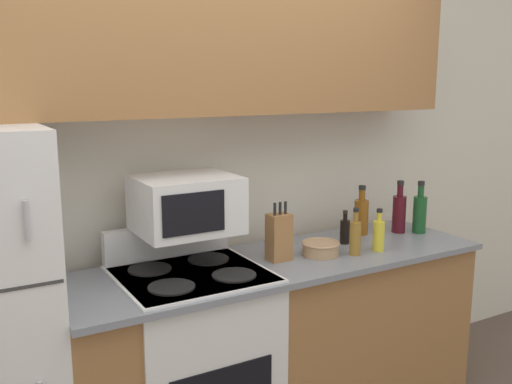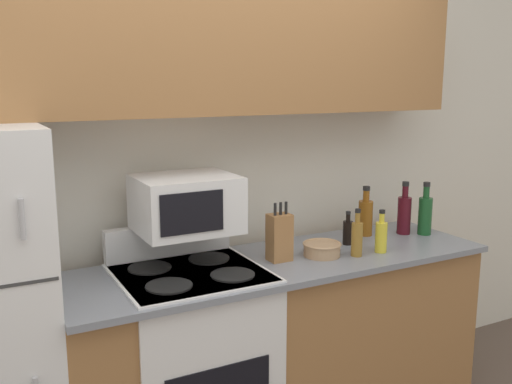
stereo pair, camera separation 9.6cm
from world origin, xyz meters
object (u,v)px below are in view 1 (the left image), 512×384
(bottle_wine_green, at_px, (420,213))
(bottle_wine_red, at_px, (399,212))
(stove, at_px, (193,367))
(knife_block, at_px, (279,237))
(bottle_cooking_spray, at_px, (379,234))
(bottle_soy_sauce, at_px, (345,231))
(bottle_whiskey, at_px, (361,215))
(bottle_vinegar, at_px, (355,237))
(microwave, at_px, (186,204))
(bowl, at_px, (321,248))

(bottle_wine_green, height_order, bottle_wine_red, same)
(stove, relative_size, knife_block, 3.84)
(bottle_wine_green, bearing_deg, bottle_cooking_spray, -161.23)
(knife_block, relative_size, bottle_soy_sauce, 1.61)
(bottle_soy_sauce, relative_size, bottle_whiskey, 0.64)
(bottle_soy_sauce, bearing_deg, bottle_vinegar, -114.36)
(stove, distance_m, knife_block, 0.73)
(stove, relative_size, microwave, 2.48)
(bottle_cooking_spray, xyz_separation_m, bottle_wine_red, (0.35, 0.22, 0.03))
(bowl, xyz_separation_m, bottle_soy_sauce, (0.24, 0.10, 0.03))
(bottle_wine_green, xyz_separation_m, bottle_wine_red, (-0.09, 0.07, 0.00))
(bottle_vinegar, bearing_deg, bottle_cooking_spray, -2.02)
(bottle_vinegar, relative_size, bottle_wine_red, 0.80)
(bottle_vinegar, bearing_deg, bowl, 151.61)
(microwave, height_order, bottle_cooking_spray, microwave)
(stove, bearing_deg, microwave, 75.37)
(bottle_cooking_spray, relative_size, bottle_soy_sauce, 1.22)
(stove, xyz_separation_m, bottle_soy_sauce, (0.91, 0.05, 0.52))
(microwave, xyz_separation_m, bottle_cooking_spray, (0.95, -0.24, -0.22))
(stove, bearing_deg, bowl, -4.60)
(microwave, height_order, bowl, microwave)
(microwave, relative_size, bottle_wine_red, 1.49)
(stove, height_order, bottle_wine_green, bottle_wine_green)
(bottle_cooking_spray, distance_m, bottle_wine_red, 0.41)
(bottle_soy_sauce, xyz_separation_m, bottle_wine_red, (0.41, 0.03, 0.05))
(bottle_vinegar, bearing_deg, bottle_wine_red, 23.06)
(microwave, bearing_deg, bottle_vinegar, -16.48)
(bottle_cooking_spray, relative_size, bottle_whiskey, 0.79)
(stove, bearing_deg, bottle_whiskey, 7.72)
(bottle_cooking_spray, height_order, bottle_soy_sauce, bottle_cooking_spray)
(bowl, height_order, bottle_cooking_spray, bottle_cooking_spray)
(bottle_whiskey, bearing_deg, knife_block, -165.66)
(bottle_wine_red, bearing_deg, bottle_soy_sauce, -176.37)
(bowl, height_order, bottle_soy_sauce, bottle_soy_sauce)
(bottle_vinegar, distance_m, bottle_cooking_spray, 0.15)
(bottle_vinegar, xyz_separation_m, bottle_wine_green, (0.59, 0.15, 0.02))
(bowl, height_order, bottle_vinegar, bottle_vinegar)
(knife_block, distance_m, bottle_vinegar, 0.39)
(stove, relative_size, bottle_whiskey, 3.96)
(bowl, xyz_separation_m, bottle_vinegar, (0.15, -0.08, 0.06))
(bottle_wine_green, relative_size, bottle_cooking_spray, 1.36)
(microwave, relative_size, bottle_cooking_spray, 2.03)
(bottle_wine_red, relative_size, bottle_whiskey, 1.07)
(microwave, distance_m, bottle_whiskey, 1.10)
(bottle_wine_red, bearing_deg, bottle_whiskey, 160.72)
(bottle_vinegar, xyz_separation_m, bottle_whiskey, (0.28, 0.29, 0.02))
(bottle_soy_sauce, bearing_deg, bottle_cooking_spray, -71.14)
(bottle_wine_green, distance_m, bottle_soy_sauce, 0.51)
(bottle_vinegar, height_order, bottle_wine_green, bottle_wine_green)
(bottle_vinegar, bearing_deg, stove, 170.67)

